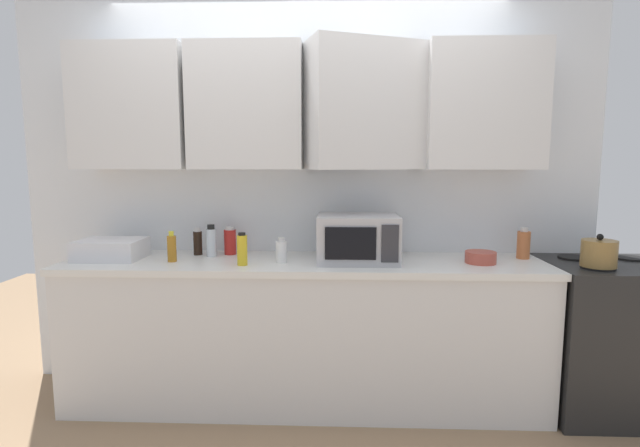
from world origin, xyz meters
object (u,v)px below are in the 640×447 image
Objects in this scene: stove_range at (609,337)px; bottle_red_sauce at (230,241)px; bowl_ceramic_small at (481,257)px; microwave at (358,238)px; bottle_yellow_mustard at (242,250)px; bottle_amber_vinegar at (172,248)px; dish_rack at (111,249)px; bottle_white_jar at (281,251)px; bottle_clear_tall at (211,242)px; bottle_spice_jar at (524,244)px; kettle at (599,253)px; bottle_soy_dark at (198,242)px.

bottle_red_sauce reaches higher than stove_range.
microwave is at bearing 178.47° from bowl_ceramic_small.
bottle_yellow_mustard is at bearing -66.04° from bottle_red_sauce.
bottle_red_sauce is at bearing 39.59° from bottle_amber_vinegar.
dish_rack is at bearing 170.29° from bottle_amber_vinegar.
bottle_red_sauce is at bearing 146.07° from bottle_white_jar.
bottle_clear_tall is at bearing 175.32° from bowl_ceramic_small.
bottle_spice_jar is (1.70, 0.26, -0.00)m from bottle_yellow_mustard.
bottle_yellow_mustard is at bearing -10.38° from bottle_amber_vinegar.
kettle is at bearing -3.20° from dish_rack.
bottle_spice_jar is (2.05, -0.04, 0.01)m from bottle_soy_dark.
bottle_amber_vinegar is at bearing -139.29° from bottle_clear_tall.
bottle_soy_dark is at bearing 178.92° from bottle_spice_jar.
bottle_amber_vinegar is at bearing 177.88° from kettle.
bottle_yellow_mustard is at bearing 179.71° from kettle.
bottle_yellow_mustard is 0.23m from bottle_white_jar.
kettle is 1.03× the size of bowl_ceramic_small.
bottle_soy_dark is (-2.36, 0.31, -0.01)m from kettle.
bottle_soy_dark reaches higher than bottle_white_jar.
bottle_yellow_mustard reaches higher than bottle_red_sauce.
kettle is 2.18m from bottle_red_sauce.
bowl_ceramic_small is (-0.79, -0.02, 0.48)m from stove_range.
stove_range is at bearing -2.79° from bottle_clear_tall.
bottle_yellow_mustard is at bearing -168.80° from microwave.
bowl_ceramic_small is (1.18, 0.03, -0.03)m from bottle_white_jar.
bottle_soy_dark is (-2.53, 0.17, 0.53)m from stove_range.
bowl_ceramic_small reaches higher than stove_range.
kettle is 2.27m from bottle_clear_tall.
bottle_spice_jar is 0.34m from bowl_ceramic_small.
bottle_yellow_mustard is 0.98× the size of bottle_spice_jar.
bottle_yellow_mustard is at bearing -45.20° from bottle_clear_tall.
bottle_clear_tall is (0.60, 0.10, 0.04)m from dish_rack.
bottle_clear_tall is (-2.43, 0.12, 0.54)m from stove_range.
bottle_amber_vinegar is (-2.45, 0.09, -0.00)m from kettle.
bottle_spice_jar reaches higher than bowl_ceramic_small.
kettle is at bearing -2.94° from bottle_white_jar.
microwave is at bearing 11.20° from bottle_yellow_mustard.
bowl_ceramic_small is at bearing -1.53° from microwave.
bottle_red_sauce is at bearing 7.11° from bottle_soy_dark.
microwave is 2.76× the size of bottle_soy_dark.
stove_range is at bearing -0.38° from dish_rack.
kettle is 1.04× the size of bottle_red_sauce.
stove_range is 3.07m from dish_rack.
stove_range is at bearing -4.81° from bottle_red_sauce.
dish_rack is 0.52m from bottle_soy_dark.
bottle_red_sauce is 1.56m from bowl_ceramic_small.
bottle_spice_jar is at bearing 164.76° from stove_range.
bottle_clear_tall is at bearing 9.31° from dish_rack.
microwave is at bearing -0.64° from dish_rack.
bottle_yellow_mustard is 0.35m from bottle_clear_tall.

